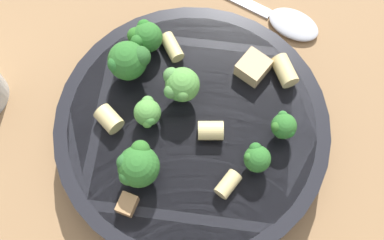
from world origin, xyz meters
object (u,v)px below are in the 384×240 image
at_px(pasta_bowl, 192,130).
at_px(rigatoni_2, 172,47).
at_px(broccoli_floret_4, 257,158).
at_px(broccoli_floret_6, 148,113).
at_px(rigatoni_3, 109,119).
at_px(broccoli_floret_5, 128,60).
at_px(broccoli_floret_1, 137,166).
at_px(chicken_chunk_1, 127,204).
at_px(broccoli_floret_2, 284,126).
at_px(rigatoni_4, 285,71).
at_px(chicken_chunk_0, 253,67).
at_px(broccoli_floret_3, 181,85).
at_px(rigatoni_1, 228,184).
at_px(broccoli_floret_0, 145,37).
at_px(rigatoni_0, 210,132).
at_px(spoon, 274,15).

bearing_deg(pasta_bowl, rigatoni_2, -46.05).
relative_size(broccoli_floret_4, broccoli_floret_6, 1.02).
xyz_separation_m(broccoli_floret_4, rigatoni_3, (0.13, 0.03, -0.01)).
distance_m(pasta_bowl, broccoli_floret_5, 0.09).
relative_size(broccoli_floret_1, broccoli_floret_6, 1.51).
bearing_deg(broccoli_floret_1, rigatoni_3, -28.99).
bearing_deg(broccoli_floret_5, chicken_chunk_1, 121.35).
xyz_separation_m(broccoli_floret_2, rigatoni_4, (0.02, -0.06, -0.01)).
bearing_deg(chicken_chunk_0, broccoli_floret_6, 57.07).
height_order(rigatoni_3, rigatoni_4, same).
bearing_deg(chicken_chunk_0, pasta_bowl, 73.09).
bearing_deg(pasta_bowl, chicken_chunk_1, 83.83).
bearing_deg(broccoli_floret_3, pasta_bowl, 139.70).
bearing_deg(rigatoni_1, broccoli_floret_4, -110.77).
bearing_deg(broccoli_floret_1, broccoli_floret_2, -133.36).
distance_m(broccoli_floret_2, broccoli_floret_5, 0.15).
height_order(rigatoni_3, chicken_chunk_0, rigatoni_3).
height_order(broccoli_floret_3, rigatoni_1, broccoli_floret_3).
bearing_deg(broccoli_floret_1, rigatoni_1, -158.16).
bearing_deg(broccoli_floret_0, chicken_chunk_0, -164.58).
bearing_deg(broccoli_floret_0, rigatoni_1, 148.36).
bearing_deg(rigatoni_2, rigatoni_0, 141.53).
height_order(broccoli_floret_2, rigatoni_1, broccoli_floret_2).
bearing_deg(chicken_chunk_1, broccoli_floret_4, -131.36).
bearing_deg(rigatoni_0, rigatoni_4, -109.29).
distance_m(broccoli_floret_0, broccoli_floret_5, 0.03).
height_order(broccoli_floret_1, rigatoni_2, broccoli_floret_1).
xyz_separation_m(broccoli_floret_0, rigatoni_3, (-0.01, 0.08, -0.01)).
xyz_separation_m(broccoli_floret_3, broccoli_floret_4, (-0.09, 0.02, -0.01)).
xyz_separation_m(broccoli_floret_2, broccoli_floret_5, (0.15, 0.02, 0.01)).
xyz_separation_m(broccoli_floret_1, spoon, (-0.02, -0.23, -0.06)).
relative_size(broccoli_floret_3, rigatoni_4, 1.41).
xyz_separation_m(broccoli_floret_4, rigatoni_2, (0.12, -0.06, -0.01)).
bearing_deg(rigatoni_2, broccoli_floret_6, 104.25).
xyz_separation_m(rigatoni_1, rigatoni_3, (0.12, 0.00, 0.00)).
distance_m(broccoli_floret_3, broccoli_floret_4, 0.09).
xyz_separation_m(rigatoni_0, spoon, (0.01, -0.17, -0.04)).
distance_m(pasta_bowl, broccoli_floret_3, 0.05).
bearing_deg(chicken_chunk_0, broccoli_floret_3, 51.37).
bearing_deg(chicken_chunk_0, chicken_chunk_1, 78.91).
distance_m(broccoli_floret_6, rigatoni_3, 0.04).
relative_size(broccoli_floret_4, spoon, 0.17).
xyz_separation_m(rigatoni_0, rigatoni_4, (-0.03, -0.09, -0.00)).
height_order(broccoli_floret_2, chicken_chunk_0, broccoli_floret_2).
distance_m(broccoli_floret_0, chicken_chunk_0, 0.11).
distance_m(broccoli_floret_6, rigatoni_1, 0.09).
relative_size(pasta_bowl, rigatoni_0, 11.27).
bearing_deg(rigatoni_4, broccoli_floret_1, 66.26).
bearing_deg(rigatoni_4, spoon, -61.97).
height_order(broccoli_floret_4, rigatoni_0, broccoli_floret_4).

